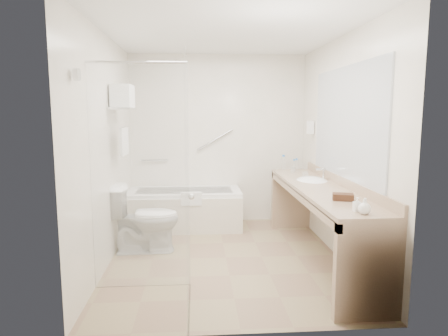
{
  "coord_description": "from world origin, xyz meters",
  "views": [
    {
      "loc": [
        -0.33,
        -4.39,
        1.66
      ],
      "look_at": [
        0.0,
        0.3,
        1.0
      ],
      "focal_mm": 32.0,
      "sensor_mm": 36.0,
      "label": 1
    }
  ],
  "objects": [
    {
      "name": "grab_bar_short",
      "position": [
        -0.95,
        1.56,
        0.95
      ],
      "size": [
        0.4,
        0.03,
        0.03
      ],
      "primitive_type": "cylinder",
      "rotation": [
        0.0,
        1.57,
        0.0
      ],
      "color": "silver",
      "rests_on": "wall_back"
    },
    {
      "name": "vanity_counter",
      "position": [
        1.02,
        -0.15,
        0.64
      ],
      "size": [
        0.55,
        2.7,
        0.95
      ],
      "color": "tan",
      "rests_on": "floor"
    },
    {
      "name": "wall_right",
      "position": [
        1.3,
        0.0,
        1.25
      ],
      "size": [
        0.1,
        3.2,
        2.5
      ],
      "primitive_type": "cube",
      "color": "white",
      "rests_on": "ground"
    },
    {
      "name": "drinking_glass_near",
      "position": [
        0.99,
        0.3,
        0.9
      ],
      "size": [
        0.08,
        0.08,
        0.09
      ],
      "primitive_type": "cylinder",
      "rotation": [
        0.0,
        0.0,
        -0.03
      ],
      "color": "silver",
      "rests_on": "vanity_counter"
    },
    {
      "name": "hairdryer_unit",
      "position": [
        1.25,
        1.05,
        1.45
      ],
      "size": [
        0.08,
        0.1,
        0.18
      ],
      "primitive_type": "cube",
      "color": "white",
      "rests_on": "wall_right"
    },
    {
      "name": "water_bottle_mid",
      "position": [
        1.05,
        0.98,
        0.93
      ],
      "size": [
        0.06,
        0.06,
        0.18
      ],
      "rotation": [
        0.0,
        0.0,
        -0.23
      ],
      "color": "silver",
      "rests_on": "vanity_counter"
    },
    {
      "name": "towel_shelf",
      "position": [
        -1.17,
        0.35,
        1.75
      ],
      "size": [
        0.24,
        0.55,
        0.81
      ],
      "color": "silver",
      "rests_on": "wall_left"
    },
    {
      "name": "drinking_glass_far",
      "position": [
        0.96,
        0.81,
        0.89
      ],
      "size": [
        0.07,
        0.07,
        0.08
      ],
      "primitive_type": "cylinder",
      "rotation": [
        0.0,
        0.0,
        0.04
      ],
      "color": "silver",
      "rests_on": "vanity_counter"
    },
    {
      "name": "soap_bottle_a",
      "position": [
        0.99,
        -1.27,
        0.88
      ],
      "size": [
        0.06,
        0.12,
        0.05
      ],
      "primitive_type": "imported",
      "rotation": [
        0.0,
        0.0,
        0.08
      ],
      "color": "white",
      "rests_on": "vanity_counter"
    },
    {
      "name": "soap_bottle_b",
      "position": [
        1.01,
        -1.36,
        0.9
      ],
      "size": [
        0.1,
        0.13,
        0.1
      ],
      "primitive_type": "imported",
      "rotation": [
        0.0,
        0.0,
        -0.02
      ],
      "color": "white",
      "rests_on": "vanity_counter"
    },
    {
      "name": "grab_bar_long",
      "position": [
        -0.05,
        1.56,
        1.25
      ],
      "size": [
        0.53,
        0.03,
        0.33
      ],
      "primitive_type": "cylinder",
      "rotation": [
        0.0,
        1.05,
        0.0
      ],
      "color": "silver",
      "rests_on": "wall_back"
    },
    {
      "name": "wall_back",
      "position": [
        0.0,
        1.6,
        1.25
      ],
      "size": [
        2.6,
        0.1,
        2.5
      ],
      "primitive_type": "cube",
      "color": "white",
      "rests_on": "ground"
    },
    {
      "name": "floor",
      "position": [
        0.0,
        0.0,
        0.0
      ],
      "size": [
        3.2,
        3.2,
        0.0
      ],
      "primitive_type": "plane",
      "color": "#98845E",
      "rests_on": "ground"
    },
    {
      "name": "amenity_basket",
      "position": [
        1.03,
        -0.85,
        0.88
      ],
      "size": [
        0.21,
        0.17,
        0.06
      ],
      "primitive_type": "cube",
      "rotation": [
        0.0,
        0.0,
        -0.28
      ],
      "color": "#402416",
      "rests_on": "vanity_counter"
    },
    {
      "name": "sink",
      "position": [
        1.05,
        0.25,
        0.82
      ],
      "size": [
        0.4,
        0.52,
        0.14
      ],
      "primitive_type": "ellipsoid",
      "color": "white",
      "rests_on": "vanity_counter"
    },
    {
      "name": "mirror",
      "position": [
        1.29,
        -0.15,
        1.55
      ],
      "size": [
        0.02,
        2.0,
        1.2
      ],
      "primitive_type": "cube",
      "color": "#B5BBC2",
      "rests_on": "wall_right"
    },
    {
      "name": "bathtub",
      "position": [
        -0.5,
        1.24,
        0.28
      ],
      "size": [
        1.6,
        0.73,
        0.59
      ],
      "color": "white",
      "rests_on": "floor"
    },
    {
      "name": "wall_left",
      "position": [
        -1.3,
        0.0,
        1.25
      ],
      "size": [
        0.1,
        3.2,
        2.5
      ],
      "primitive_type": "cube",
      "color": "white",
      "rests_on": "ground"
    },
    {
      "name": "ceiling",
      "position": [
        0.0,
        0.0,
        2.5
      ],
      "size": [
        2.6,
        3.2,
        0.1
      ],
      "primitive_type": "cube",
      "color": "white",
      "rests_on": "wall_back"
    },
    {
      "name": "water_bottle_right",
      "position": [
        1.01,
        0.97,
        0.93
      ],
      "size": [
        0.05,
        0.05,
        0.17
      ],
      "rotation": [
        0.0,
        0.0,
        -0.32
      ],
      "color": "silver",
      "rests_on": "vanity_counter"
    },
    {
      "name": "wall_front",
      "position": [
        0.0,
        -1.6,
        1.25
      ],
      "size": [
        2.6,
        0.1,
        2.5
      ],
      "primitive_type": "cube",
      "color": "white",
      "rests_on": "ground"
    },
    {
      "name": "water_bottle_left",
      "position": [
        0.89,
        1.1,
        0.95
      ],
      "size": [
        0.07,
        0.07,
        0.22
      ],
      "rotation": [
        0.0,
        0.0,
        -0.34
      ],
      "color": "silver",
      "rests_on": "vanity_counter"
    },
    {
      "name": "shower_enclosure",
      "position": [
        -0.63,
        -0.93,
        1.07
      ],
      "size": [
        0.96,
        0.91,
        2.11
      ],
      "color": "silver",
      "rests_on": "floor"
    },
    {
      "name": "faucet",
      "position": [
        1.2,
        0.25,
        0.93
      ],
      "size": [
        0.03,
        0.03,
        0.14
      ],
      "primitive_type": "cylinder",
      "color": "silver",
      "rests_on": "vanity_counter"
    },
    {
      "name": "toilet",
      "position": [
        -0.95,
        0.29,
        0.4
      ],
      "size": [
        0.83,
        0.48,
        0.8
      ],
      "primitive_type": "imported",
      "rotation": [
        0.0,
        0.0,
        1.6
      ],
      "color": "white",
      "rests_on": "floor"
    }
  ]
}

